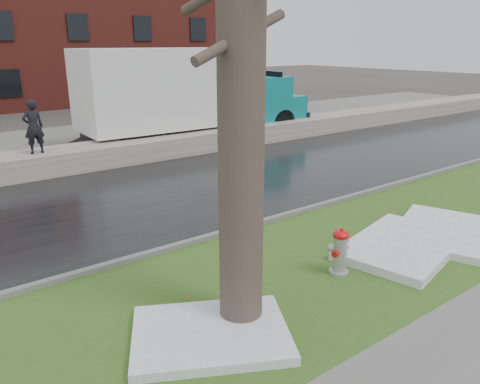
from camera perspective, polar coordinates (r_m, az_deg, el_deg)
ground at (r=10.08m, az=4.83°, el=-6.19°), size 120.00×120.00×0.00m
verge at (r=9.26m, az=10.01°, el=-8.52°), size 60.00×4.50×0.04m
road at (r=13.54m, az=-7.86°, el=0.11°), size 60.00×7.00×0.03m
parking_lot at (r=21.17m, az=-19.23°, el=5.70°), size 60.00×9.00×0.03m
curb at (r=10.75m, az=1.31°, el=-4.13°), size 60.00×0.15×0.14m
snowbank at (r=17.13m, az=-14.82°, el=4.67°), size 60.00×1.60×0.75m
brick_building at (r=37.75m, az=-25.53°, el=17.52°), size 26.00×12.00×10.00m
bg_tree_right at (r=37.99m, az=-1.12°, el=16.62°), size 1.40×1.62×6.50m
fire_hydrant at (r=8.67m, az=12.08°, el=-6.90°), size 0.44×0.40×0.90m
tree at (r=6.21m, az=0.15°, el=17.68°), size 1.65×1.94×8.00m
box_truck at (r=19.69m, az=-6.69°, el=11.74°), size 11.67×2.93×3.89m
worker at (r=15.96m, az=-23.88°, el=7.28°), size 0.64×0.44×1.68m
snow_patch_near at (r=11.24m, az=23.89°, el=-4.47°), size 3.15×2.81×0.16m
snow_patch_far at (r=6.98m, az=-3.59°, el=-16.91°), size 2.69×2.44×0.14m
snow_patch_side at (r=10.14m, az=19.18°, el=-6.20°), size 3.14×2.39×0.18m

